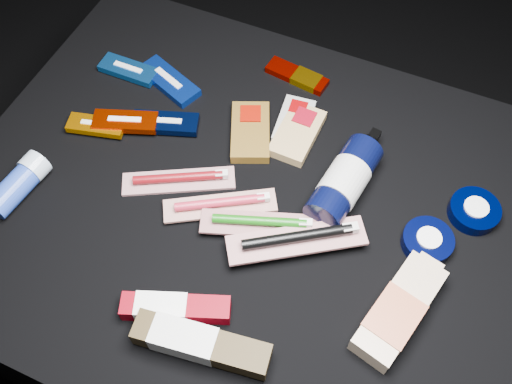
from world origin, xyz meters
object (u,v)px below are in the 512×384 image
at_px(lotion_bottle, 344,182).
at_px(deodorant_stick, 19,184).
at_px(bodywash_bottle, 398,312).
at_px(toothpaste_carton_red, 171,308).

bearing_deg(lotion_bottle, deodorant_stick, -148.52).
bearing_deg(bodywash_bottle, deodorant_stick, -162.40).
height_order(lotion_bottle, toothpaste_carton_red, lotion_bottle).
height_order(deodorant_stick, toothpaste_carton_red, deodorant_stick).
relative_size(bodywash_bottle, deodorant_stick, 1.62).
distance_m(lotion_bottle, deodorant_stick, 0.54).
bearing_deg(toothpaste_carton_red, bodywash_bottle, 1.29).
bearing_deg(lotion_bottle, bodywash_bottle, -42.16).
distance_m(bodywash_bottle, toothpaste_carton_red, 0.34).
height_order(bodywash_bottle, toothpaste_carton_red, bodywash_bottle).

